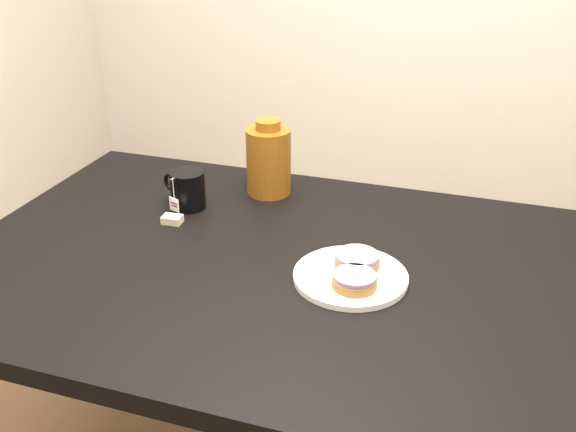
% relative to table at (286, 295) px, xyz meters
% --- Properties ---
extents(table, '(1.40, 0.90, 0.75)m').
position_rel_table_xyz_m(table, '(0.00, 0.00, 0.00)').
color(table, black).
rests_on(table, ground_plane).
extents(plate, '(0.23, 0.23, 0.02)m').
position_rel_table_xyz_m(plate, '(0.14, -0.03, 0.09)').
color(plate, white).
rests_on(plate, table).
extents(bagel_back, '(0.10, 0.10, 0.03)m').
position_rel_table_xyz_m(bagel_back, '(0.15, 0.01, 0.11)').
color(bagel_back, brown).
rests_on(bagel_back, plate).
extents(bagel_front, '(0.12, 0.12, 0.03)m').
position_rel_table_xyz_m(bagel_front, '(0.16, -0.07, 0.11)').
color(bagel_front, brown).
rests_on(bagel_front, plate).
extents(mug, '(0.13, 0.11, 0.09)m').
position_rel_table_xyz_m(mug, '(-0.31, 0.17, 0.13)').
color(mug, black).
rests_on(mug, table).
extents(teabag_pouch, '(0.05, 0.04, 0.02)m').
position_rel_table_xyz_m(teabag_pouch, '(-0.31, 0.08, 0.09)').
color(teabag_pouch, '#C6B793').
rests_on(teabag_pouch, table).
extents(bagel_package, '(0.12, 0.12, 0.19)m').
position_rel_table_xyz_m(bagel_package, '(-0.15, 0.32, 0.17)').
color(bagel_package, '#592E0B').
rests_on(bagel_package, table).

